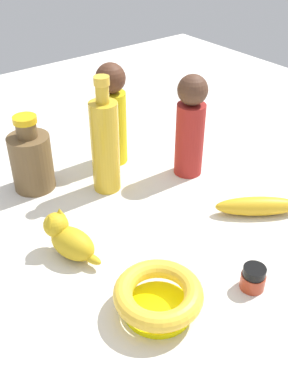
{
  "coord_description": "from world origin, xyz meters",
  "views": [
    {
      "loc": [
        -0.57,
        0.44,
        0.57
      ],
      "look_at": [
        0.0,
        0.0,
        0.07
      ],
      "focal_mm": 41.88,
      "sensor_mm": 36.0,
      "label": 1
    }
  ],
  "objects_px": {
    "cat_figurine": "(69,239)",
    "person_figure_child": "(190,126)",
    "bottle_short": "(31,160)",
    "banana": "(257,206)",
    "bottle_tall": "(105,145)",
    "nail_polish_jar": "(253,278)",
    "person_figure_adult": "(112,114)",
    "bowl": "(158,296)"
  },
  "relations": [
    {
      "from": "bottle_tall",
      "to": "bowl",
      "type": "distance_m",
      "value": 0.38
    },
    {
      "from": "bottle_short",
      "to": "person_figure_adult",
      "type": "bearing_deg",
      "value": -93.32
    },
    {
      "from": "banana",
      "to": "nail_polish_jar",
      "type": "xyz_separation_m",
      "value": [
        -0.13,
        0.17,
        0.0
      ]
    },
    {
      "from": "bowl",
      "to": "person_figure_child",
      "type": "bearing_deg",
      "value": -48.56
    },
    {
      "from": "bowl",
      "to": "banana",
      "type": "bearing_deg",
      "value": -77.14
    },
    {
      "from": "bottle_tall",
      "to": "nail_polish_jar",
      "type": "bearing_deg",
      "value": -176.42
    },
    {
      "from": "person_figure_child",
      "to": "nail_polish_jar",
      "type": "distance_m",
      "value": 0.4
    },
    {
      "from": "banana",
      "to": "person_figure_adult",
      "type": "distance_m",
      "value": 0.4
    },
    {
      "from": "bowl",
      "to": "nail_polish_jar",
      "type": "bearing_deg",
      "value": -109.92
    },
    {
      "from": "person_figure_child",
      "to": "person_figure_adult",
      "type": "height_order",
      "value": "person_figure_adult"
    },
    {
      "from": "bottle_short",
      "to": "bottle_tall",
      "type": "xyz_separation_m",
      "value": [
        -0.1,
        -0.13,
        0.04
      ]
    },
    {
      "from": "nail_polish_jar",
      "to": "person_figure_adult",
      "type": "height_order",
      "value": "person_figure_adult"
    },
    {
      "from": "bottle_short",
      "to": "bowl",
      "type": "relative_size",
      "value": 1.21
    },
    {
      "from": "cat_figurine",
      "to": "person_figure_child",
      "type": "xyz_separation_m",
      "value": [
        0.08,
        -0.37,
        0.08
      ]
    },
    {
      "from": "banana",
      "to": "cat_figurine",
      "type": "height_order",
      "value": "cat_figurine"
    },
    {
      "from": "bottle_short",
      "to": "person_figure_child",
      "type": "distance_m",
      "value": 0.36
    },
    {
      "from": "banana",
      "to": "bottle_tall",
      "type": "height_order",
      "value": "bottle_tall"
    },
    {
      "from": "bottle_tall",
      "to": "nail_polish_jar",
      "type": "xyz_separation_m",
      "value": [
        -0.41,
        -0.03,
        -0.09
      ]
    },
    {
      "from": "bottle_short",
      "to": "banana",
      "type": "bearing_deg",
      "value": -139.76
    },
    {
      "from": "nail_polish_jar",
      "to": "bowl",
      "type": "height_order",
      "value": "bowl"
    },
    {
      "from": "cat_figurine",
      "to": "bottle_tall",
      "type": "bearing_deg",
      "value": -50.98
    },
    {
      "from": "cat_figurine",
      "to": "person_figure_child",
      "type": "distance_m",
      "value": 0.39
    },
    {
      "from": "person_figure_child",
      "to": "nail_polish_jar",
      "type": "bearing_deg",
      "value": 154.51
    },
    {
      "from": "banana",
      "to": "person_figure_adult",
      "type": "bearing_deg",
      "value": -37.11
    },
    {
      "from": "bottle_short",
      "to": "person_figure_adult",
      "type": "height_order",
      "value": "person_figure_adult"
    },
    {
      "from": "person_figure_adult",
      "to": "bottle_short",
      "type": "bearing_deg",
      "value": 86.68
    },
    {
      "from": "cat_figurine",
      "to": "person_figure_adult",
      "type": "bearing_deg",
      "value": -47.71
    },
    {
      "from": "person_figure_adult",
      "to": "nail_polish_jar",
      "type": "bearing_deg",
      "value": 173.58
    },
    {
      "from": "bottle_tall",
      "to": "bowl",
      "type": "bearing_deg",
      "value": 158.83
    },
    {
      "from": "nail_polish_jar",
      "to": "banana",
      "type": "bearing_deg",
      "value": -51.43
    },
    {
      "from": "person_figure_child",
      "to": "person_figure_adult",
      "type": "distance_m",
      "value": 0.19
    },
    {
      "from": "banana",
      "to": "bottle_short",
      "type": "bearing_deg",
      "value": -13.67
    },
    {
      "from": "nail_polish_jar",
      "to": "bowl",
      "type": "distance_m",
      "value": 0.17
    },
    {
      "from": "bottle_tall",
      "to": "person_figure_child",
      "type": "distance_m",
      "value": 0.2
    },
    {
      "from": "person_figure_child",
      "to": "cat_figurine",
      "type": "bearing_deg",
      "value": 102.74
    },
    {
      "from": "bottle_tall",
      "to": "cat_figurine",
      "type": "bearing_deg",
      "value": 129.02
    },
    {
      "from": "bottle_short",
      "to": "bottle_tall",
      "type": "relative_size",
      "value": 0.67
    },
    {
      "from": "bottle_tall",
      "to": "person_figure_child",
      "type": "height_order",
      "value": "bottle_tall"
    },
    {
      "from": "bottle_short",
      "to": "bottle_tall",
      "type": "distance_m",
      "value": 0.17
    },
    {
      "from": "person_figure_child",
      "to": "nail_polish_jar",
      "type": "relative_size",
      "value": 5.41
    },
    {
      "from": "person_figure_adult",
      "to": "bottle_tall",
      "type": "bearing_deg",
      "value": 138.45
    },
    {
      "from": "bottle_tall",
      "to": "nail_polish_jar",
      "type": "relative_size",
      "value": 5.88
    }
  ]
}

